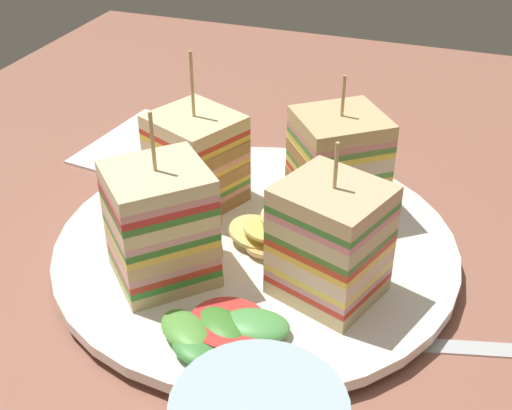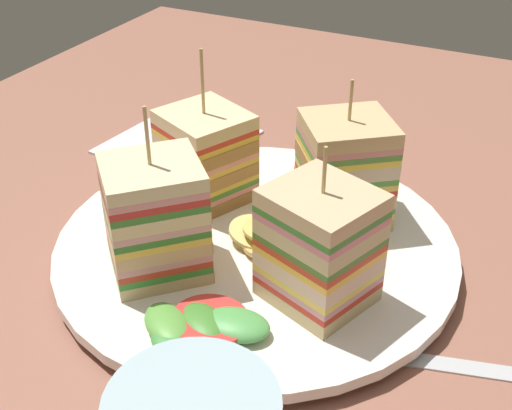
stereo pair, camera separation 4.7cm
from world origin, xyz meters
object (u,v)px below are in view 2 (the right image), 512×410
Objects in this scene: sandwich_wedge_0 at (156,219)px; sandwich_wedge_1 at (319,247)px; sandwich_wedge_2 at (344,170)px; chip_pile at (270,234)px; plate at (256,247)px; spoon at (406,355)px; sandwich_wedge_3 at (206,156)px; napkin at (178,140)px.

sandwich_wedge_0 is 10.80cm from sandwich_wedge_1.
sandwich_wedge_2 is 1.69× the size of chip_pile.
sandwich_wedge_1 is 9.78cm from sandwich_wedge_2.
spoon is at bearing 67.74° from plate.
chip_pile is at bearing 82.82° from plate.
sandwich_wedge_0 is (5.79, -4.39, 4.61)cm from plate.
sandwich_wedge_2 is 0.90× the size of sandwich_wedge_3.
plate is 4.45× the size of chip_pile.
sandwich_wedge_0 is 0.99× the size of sandwich_wedge_3.
napkin is at bearing -18.31° from sandwich_wedge_1.
sandwich_wedge_2 is 10.72cm from sandwich_wedge_3.
sandwich_wedge_3 is 21.40cm from spoon.
chip_pile reaches higher than spoon.
sandwich_wedge_0 is 22.00cm from napkin.
sandwich_wedge_2 is 21.01cm from napkin.
sandwich_wedge_0 is 1.10× the size of sandwich_wedge_1.
sandwich_wedge_3 is (-9.58, -1.81, -0.45)cm from sandwich_wedge_0.
plate is at bearing 48.97° from napkin.
plate is at bearing -97.18° from chip_pile.
chip_pile is at bearing -15.41° from sandwich_wedge_1.
sandwich_wedge_1 is 27.27cm from napkin.
napkin is (-18.66, -10.40, -5.26)cm from sandwich_wedge_0.
sandwich_wedge_3 reaches higher than sandwich_wedge_0.
sandwich_wedge_3 is (-7.54, -12.41, -0.34)cm from sandwich_wedge_1.
sandwich_wedge_0 is at bearing -12.65° from spoon.
napkin is (-7.03, -19.11, -5.19)cm from sandwich_wedge_2.
spoon is at bearing -42.74° from sandwich_wedge_0.
napkin is (-13.01, -15.93, -2.20)cm from chip_pile.
chip_pile is at bearing -3.95° from sandwich_wedge_3.
sandwich_wedge_2 is at bearing 35.26° from sandwich_wedge_3.
spoon is (1.43, 6.45, -5.00)cm from sandwich_wedge_1.
napkin is at bearing 157.62° from sandwich_wedge_3.
plate reaches higher than napkin.
sandwich_wedge_3 is (-3.78, -6.19, 4.15)cm from plate.
sandwich_wedge_3 reaches higher than spoon.
plate is at bearing 15.92° from sandwich_wedge_2.
sandwich_wedge_1 is (-2.04, 10.60, -0.12)cm from sandwich_wedge_0.
sandwich_wedge_3 is 0.95× the size of napkin.
chip_pile is (-3.62, -5.07, -2.95)cm from sandwich_wedge_1.
sandwich_wedge_2 reaches higher than spoon.
sandwich_wedge_0 is at bearing -37.13° from plate.
chip_pile reaches higher than plate.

